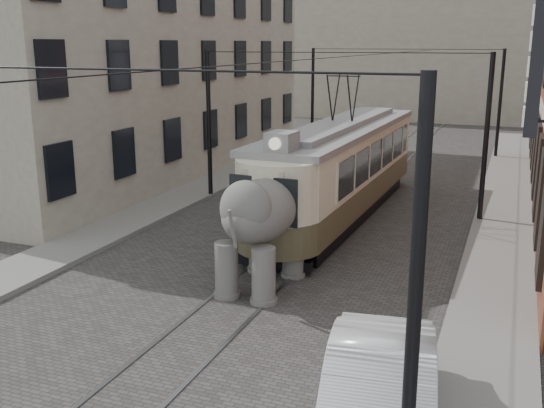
% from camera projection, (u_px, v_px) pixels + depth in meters
% --- Properties ---
extents(ground, '(120.00, 120.00, 0.00)m').
position_uv_depth(ground, '(288.00, 256.00, 19.22)').
color(ground, '#423F3D').
extents(tram_rails, '(1.54, 80.00, 0.02)m').
position_uv_depth(tram_rails, '(288.00, 256.00, 19.22)').
color(tram_rails, slate).
rests_on(tram_rails, ground).
extents(sidewalk_right, '(2.00, 60.00, 0.15)m').
position_uv_depth(sidewalk_right, '(496.00, 279.00, 17.10)').
color(sidewalk_right, slate).
rests_on(sidewalk_right, ground).
extents(sidewalk_left, '(2.00, 60.00, 0.15)m').
position_uv_depth(sidewalk_left, '(108.00, 231.00, 21.48)').
color(sidewalk_left, slate).
rests_on(sidewalk_left, ground).
extents(stucco_building, '(7.00, 24.00, 10.00)m').
position_uv_depth(stucco_building, '(146.00, 70.00, 30.87)').
color(stucco_building, gray).
rests_on(stucco_building, ground).
extents(distant_block, '(28.00, 10.00, 14.00)m').
position_uv_depth(distant_block, '(448.00, 34.00, 53.63)').
color(distant_block, gray).
rests_on(distant_block, ground).
extents(catenary, '(11.00, 30.20, 6.00)m').
position_uv_depth(catenary, '(329.00, 136.00, 23.07)').
color(catenary, black).
rests_on(catenary, ground).
extents(tram, '(3.08, 13.18, 5.20)m').
position_uv_depth(tram, '(342.00, 147.00, 23.03)').
color(tram, beige).
rests_on(tram, ground).
extents(elephant, '(3.05, 5.32, 3.20)m').
position_uv_depth(elephant, '(261.00, 228.00, 16.47)').
color(elephant, '#5C5955').
rests_on(elephant, ground).
extents(parked_car, '(2.47, 5.17, 1.63)m').
position_uv_depth(parked_car, '(379.00, 399.00, 10.01)').
color(parked_car, silver).
rests_on(parked_car, ground).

